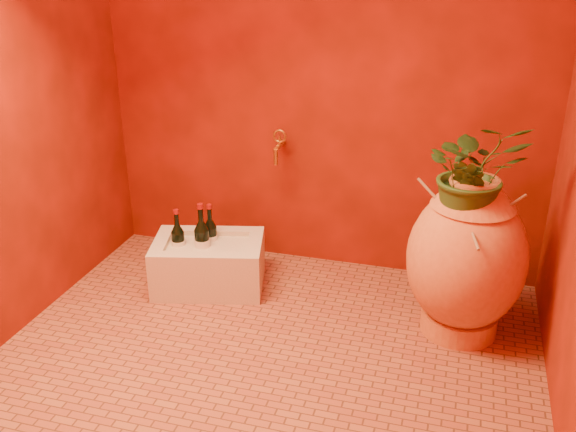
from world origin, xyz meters
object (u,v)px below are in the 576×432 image
(amphora, at_px, (466,258))
(wine_bottle_a, at_px, (202,242))
(stone_basin, at_px, (209,265))
(wall_tap, at_px, (279,145))
(wine_bottle_b, at_px, (211,237))
(wine_bottle_c, at_px, (178,243))

(amphora, relative_size, wine_bottle_a, 2.33)
(stone_basin, distance_m, wall_tap, 0.78)
(wine_bottle_b, bearing_deg, wine_bottle_a, -96.27)
(amphora, relative_size, wall_tap, 4.46)
(wine_bottle_a, relative_size, wall_tap, 1.91)
(wine_bottle_a, height_order, wine_bottle_b, wine_bottle_a)
(wine_bottle_a, bearing_deg, wine_bottle_c, -172.52)
(wine_bottle_c, height_order, wall_tap, wall_tap)
(amphora, distance_m, wall_tap, 1.21)
(wine_bottle_b, height_order, wall_tap, wall_tap)
(amphora, height_order, wine_bottle_c, amphora)
(wine_bottle_c, bearing_deg, wall_tap, 43.46)
(stone_basin, xyz_separation_m, wall_tap, (0.29, 0.40, 0.60))
(wine_bottle_a, distance_m, wine_bottle_b, 0.10)
(wine_bottle_c, bearing_deg, wine_bottle_b, 37.65)
(wine_bottle_a, bearing_deg, wall_tap, 52.33)
(amphora, bearing_deg, stone_basin, 177.05)
(stone_basin, distance_m, wine_bottle_a, 0.15)
(stone_basin, height_order, wine_bottle_b, wine_bottle_b)
(amphora, height_order, wall_tap, wall_tap)
(amphora, xyz_separation_m, wine_bottle_b, (-1.38, 0.15, -0.14))
(wine_bottle_c, xyz_separation_m, wall_tap, (0.45, 0.43, 0.47))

